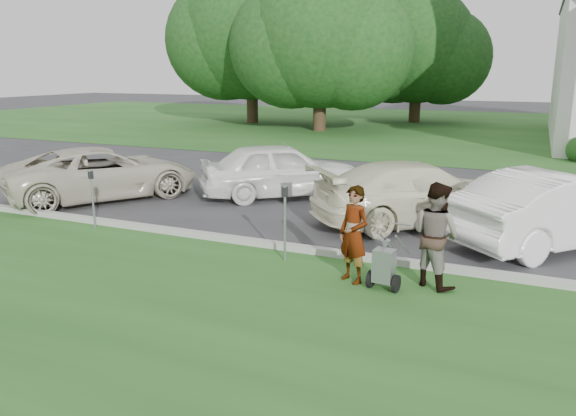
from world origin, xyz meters
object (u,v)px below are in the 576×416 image
Objects in this scene: person_left at (354,235)px; car_b at (281,170)px; person_right at (435,236)px; car_a at (103,173)px; striping_cart at (384,267)px; car_d at (558,209)px; tree_left at (320,41)px; tree_back at (418,51)px; parking_meter_far at (92,192)px; car_c at (417,193)px; tree_far at (251,36)px; parking_meter_near at (285,214)px.

person_left is 0.36× the size of car_b.
car_a is at bearing 13.58° from person_right.
car_d is at bearing 61.08° from striping_cart.
tree_back is (4.00, 8.00, -0.38)m from tree_left.
tree_back is 25.29m from car_b.
striping_cart is 1.01m from person_right.
car_c reaches higher than parking_meter_far.
tree_far is 6.92× the size of person_left.
car_a is (-2.01, 2.60, -0.13)m from parking_meter_far.
tree_far is 30.45m from person_right.
parking_meter_near reaches higher than parking_meter_far.
parking_meter_near is 1.08× the size of parking_meter_far.
tree_left is at bearing 109.07° from parking_meter_near.
tree_left is 2.31× the size of car_b.
car_c is at bearing 65.35° from parking_meter_near.
tree_left is 8.95m from tree_back.
striping_cart is 0.59× the size of person_right.
parking_meter_near is (13.63, -25.07, -4.76)m from tree_far.
car_c is at bearing -44.09° from person_right.
tree_left is 23.00m from car_d.
car_d is at bearing -142.97° from car_c.
parking_meter_far is at bearing -92.47° from tree_back.
person_left is 1.58m from parking_meter_near.
car_c is (0.24, 4.28, -0.11)m from person_left.
person_right is at bearing -2.96° from parking_meter_far.
person_right is (1.30, 0.37, 0.05)m from person_left.
car_b is 7.41m from car_d.
striping_cart is at bearing -66.84° from tree_left.
tree_far is 23.41m from car_b.
tree_back is 1.82× the size of car_a.
car_d is at bearing -56.79° from tree_left.
tree_far is 1.21× the size of tree_back.
car_c is at bearing -141.15° from car_a.
car_a reaches higher than parking_meter_far.
car_b is at bearing 62.68° from parking_meter_far.
striping_cart is 0.74m from person_left.
car_b is at bearing -120.67° from car_a.
person_left reaches higher than striping_cart.
car_a is at bearing -173.84° from person_left.
person_right is at bearing -64.83° from tree_left.
tree_left is 2.02× the size of car_a.
tree_far is at bearing -40.27° from car_a.
car_d is (3.00, -0.61, 0.06)m from car_c.
striping_cart is 0.76× the size of parking_meter_far.
person_left is at bearing -168.94° from car_a.
parking_meter_far is at bearing 76.34° from car_c.
tree_far is at bearing -5.60° from car_c.
car_b is at bearing -87.20° from tree_back.
tree_far is 2.43× the size of car_d.
car_c reaches higher than car_a.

